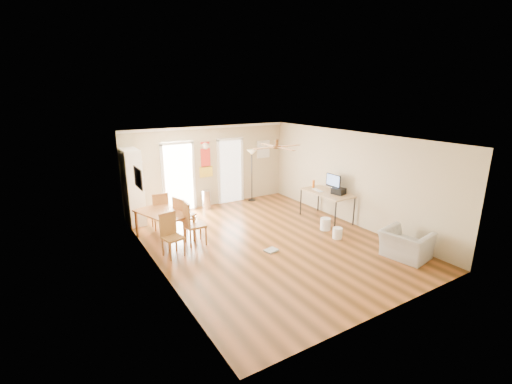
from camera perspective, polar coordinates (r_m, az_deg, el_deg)
floor at (r=8.93m, az=2.03°, el=-8.02°), size 7.00×7.00×0.00m
ceiling at (r=8.22m, az=2.21°, el=8.77°), size 5.50×7.00×0.00m
wall_back at (r=11.48m, az=-7.59°, el=4.11°), size 5.50×0.04×2.60m
wall_front at (r=6.06m, az=20.87°, el=-7.73°), size 5.50×0.04×2.60m
wall_left at (r=7.40m, az=-15.98°, el=-3.01°), size 0.04×7.00×2.60m
wall_right at (r=10.22m, az=15.10°, el=2.23°), size 0.04×7.00×2.60m
crown_molding at (r=8.23m, az=2.20°, el=8.50°), size 5.50×7.00×0.08m
kitchen_doorway at (r=11.15m, az=-12.44°, el=2.20°), size 0.90×0.10×2.10m
bathroom_doorway at (r=11.83m, az=-4.19°, el=3.32°), size 0.80×0.10×2.10m
wall_decal at (r=11.37m, az=-8.17°, el=5.25°), size 0.46×0.03×1.10m
ac_grille at (r=12.34m, az=1.18°, el=6.95°), size 0.50×0.04×0.60m
framed_poster at (r=8.61m, az=-18.59°, el=2.18°), size 0.04×0.66×0.48m
ceiling_fan at (r=8.00m, az=3.39°, el=7.33°), size 1.24×1.24×0.20m
bookshelf at (r=10.46m, az=-19.42°, el=0.86°), size 0.53×1.00×2.13m
dining_table at (r=9.23m, az=-14.56°, el=-5.27°), size 1.31×1.67×0.73m
dining_chair_right_a at (r=9.38m, az=-11.49°, el=-3.78°), size 0.52×0.52×1.02m
dining_chair_right_b at (r=8.73m, az=-9.84°, el=-4.94°), size 0.47×0.47×1.10m
dining_chair_near at (r=8.21m, az=-13.35°, el=-6.89°), size 0.49×0.49×1.00m
dining_chair_far at (r=9.97m, az=-15.36°, el=-2.86°), size 0.44×0.44×1.02m
trash_can at (r=11.38m, az=-8.07°, el=-1.19°), size 0.36×0.36×0.61m
torchiere_lamp at (r=11.97m, az=-0.68°, el=2.69°), size 0.36×0.36×1.77m
computer_desk at (r=10.46m, az=11.32°, el=-2.24°), size 0.78×1.57×0.84m
imac at (r=10.33m, az=12.41°, el=1.40°), size 0.21×0.56×0.52m
keyboard at (r=10.46m, az=9.98°, el=0.28°), size 0.20×0.43×0.02m
printer at (r=10.19m, az=13.24°, el=0.14°), size 0.36×0.39×0.17m
orange_bottle at (r=10.73m, az=9.29°, el=1.31°), size 0.09×0.09×0.23m
wastebasket_a at (r=9.29m, az=13.07°, el=-6.51°), size 0.25×0.25×0.28m
wastebasket_b at (r=9.78m, az=11.20°, el=-5.11°), size 0.31×0.31×0.33m
floor_cloth at (r=8.41m, az=2.48°, el=-9.45°), size 0.34×0.29×0.04m
armchair at (r=8.67m, az=23.12°, el=-7.84°), size 1.01×1.11×0.63m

